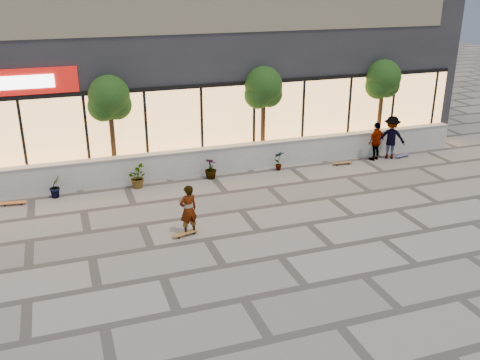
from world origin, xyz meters
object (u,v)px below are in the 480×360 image
object	(u,v)px
tree_midwest	(109,101)
skateboard_right_near	(342,163)
skater_right_far	(391,137)
skateboard_left	(13,203)
skateboard_center	(185,233)
skateboard_right_far	(402,156)
skater_right_near	(376,141)
skater_center	(188,210)
tree_east	(383,81)
tree_mideast	(264,90)

from	to	relation	value
tree_midwest	skateboard_right_near	xyz separation A→B (m)	(8.92, -1.50, -2.90)
tree_midwest	skater_right_far	distance (m)	11.48
skateboard_left	skateboard_center	bearing A→B (deg)	-32.22
skater_right_far	tree_midwest	bearing A→B (deg)	22.71
tree_midwest	skateboard_right_far	size ratio (longest dim) A/B	5.05
skateboard_center	skateboard_left	size ratio (longest dim) A/B	0.96
skateboard_right_far	skateboard_center	bearing A→B (deg)	-171.20
skateboard_right_far	skater_right_near	bearing A→B (deg)	162.92
skater_right_far	skateboard_right_far	size ratio (longest dim) A/B	2.34
skater_center	skateboard_left	distance (m)	6.51
skater_right_far	skateboard_left	world-z (taller)	skater_right_far
skater_center	skater_right_near	world-z (taller)	skater_right_near
tree_midwest	skater_right_near	distance (m)	10.81
tree_east	skateboard_right_far	size ratio (longest dim) A/B	5.05
skateboard_left	skater_right_near	bearing A→B (deg)	8.12
skater_right_far	skateboard_left	size ratio (longest dim) A/B	2.11
skateboard_center	skateboard_right_near	xyz separation A→B (m)	(7.59, 4.12, 0.00)
skater_right_far	skateboard_right_near	xyz separation A→B (m)	(-2.29, -0.10, -0.82)
skater_center	skateboard_center	xyz separation A→B (m)	(-0.15, -0.11, -0.69)
tree_mideast	skater_center	world-z (taller)	tree_mideast
tree_east	skater_center	size ratio (longest dim) A/B	2.53
tree_mideast	skateboard_left	world-z (taller)	tree_mideast
tree_east	skater_right_far	world-z (taller)	tree_east
skater_right_near	skateboard_right_far	xyz separation A→B (m)	(1.30, -0.10, -0.73)
skateboard_right_far	tree_mideast	bearing A→B (deg)	152.81
skater_right_far	skateboard_left	bearing A→B (deg)	30.21
tree_east	skateboard_center	world-z (taller)	tree_east
skateboard_right_near	skateboard_right_far	xyz separation A→B (m)	(2.89, 0.00, -0.01)
tree_mideast	tree_east	bearing A→B (deg)	0.00
skater_right_near	skateboard_left	size ratio (longest dim) A/B	1.88
skater_right_far	skateboard_center	distance (m)	10.77
tree_mideast	skateboard_right_far	distance (m)	6.66
tree_mideast	skateboard_left	distance (m)	10.14
tree_midwest	skateboard_left	xyz separation A→B (m)	(-3.60, -1.50, -2.90)
tree_east	skateboard_left	world-z (taller)	tree_east
tree_midwest	skateboard_center	world-z (taller)	tree_midwest
skateboard_right_near	skateboard_center	bearing A→B (deg)	-148.01
tree_east	skateboard_right_far	bearing A→B (deg)	-78.58
skater_right_near	skater_right_far	xyz separation A→B (m)	(0.71, 0.00, 0.10)
tree_mideast	skater_center	size ratio (longest dim) A/B	2.53
tree_east	skater_right_near	bearing A→B (deg)	-125.54
skateboard_center	skateboard_right_far	size ratio (longest dim) A/B	1.06
skateboard_left	skateboard_right_near	world-z (taller)	same
skateboard_right_near	tree_midwest	bearing A→B (deg)	173.91
skater_right_far	skateboard_right_far	distance (m)	1.03
tree_midwest	tree_mideast	distance (m)	6.00
skater_right_near	skateboard_right_near	world-z (taller)	skater_right_near
tree_east	skateboard_center	distance (m)	11.98
skateboard_right_near	skateboard_right_far	size ratio (longest dim) A/B	1.09
skater_right_far	skateboard_right_near	world-z (taller)	skater_right_far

